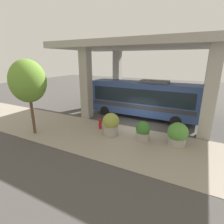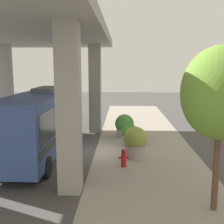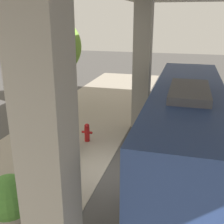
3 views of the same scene
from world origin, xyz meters
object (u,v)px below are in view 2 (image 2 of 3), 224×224
object	(u,v)px
planter_back	(124,126)
street_tree_near	(221,94)
fire_hydrant	(124,158)
planter_middle	(129,135)
bus	(43,119)
planter_front	(135,142)

from	to	relation	value
planter_back	street_tree_near	bearing A→B (deg)	106.59
street_tree_near	fire_hydrant	bearing A→B (deg)	-52.82
planter_middle	street_tree_near	world-z (taller)	street_tree_near
planter_back	planter_middle	bearing A→B (deg)	97.31
planter_middle	planter_back	world-z (taller)	planter_back
bus	street_tree_near	size ratio (longest dim) A/B	1.83
planter_front	planter_middle	size ratio (longest dim) A/B	1.24
planter_front	street_tree_near	distance (m)	6.99
bus	planter_front	size ratio (longest dim) A/B	5.88
fire_hydrant	planter_back	size ratio (longest dim) A/B	0.57
bus	planter_middle	world-z (taller)	bus
planter_back	street_tree_near	world-z (taller)	street_tree_near
fire_hydrant	planter_back	distance (m)	6.27
fire_hydrant	street_tree_near	bearing A→B (deg)	127.18
planter_back	planter_front	bearing A→B (deg)	96.61
planter_middle	planter_back	size ratio (longest dim) A/B	0.87
planter_middle	street_tree_near	xyz separation A→B (m)	(-2.83, 8.14, 3.47)
bus	planter_middle	bearing A→B (deg)	-161.35
planter_middle	planter_back	distance (m)	2.38
planter_front	street_tree_near	world-z (taller)	street_tree_near
planter_front	fire_hydrant	bearing A→B (deg)	64.77
bus	planter_back	world-z (taller)	bus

